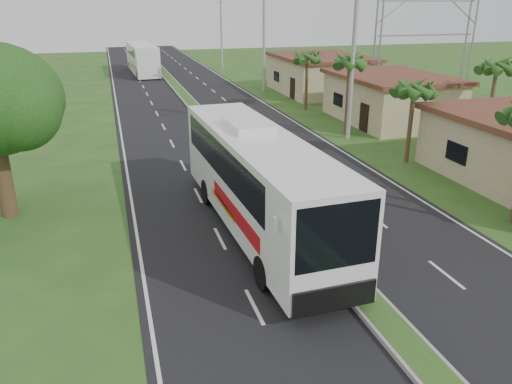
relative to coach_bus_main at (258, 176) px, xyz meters
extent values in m
plane|color=#29501D|center=(1.80, -5.38, -2.41)|extent=(180.00, 180.00, 0.00)
cube|color=black|center=(1.80, 14.62, -2.40)|extent=(14.00, 160.00, 0.02)
cube|color=gray|center=(1.80, 14.62, -2.32)|extent=(1.20, 160.00, 0.17)
cube|color=#29501D|center=(1.80, 14.62, -2.23)|extent=(0.95, 160.00, 0.02)
cube|color=silver|center=(-4.90, 14.62, -2.41)|extent=(0.12, 160.00, 0.01)
cube|color=silver|center=(8.50, 14.62, -2.41)|extent=(0.12, 160.00, 0.01)
cube|color=tan|center=(15.80, 16.62, -0.74)|extent=(7.00, 10.00, 3.35)
cube|color=brown|center=(15.80, 16.62, 1.10)|extent=(7.60, 10.60, 0.32)
cube|color=tan|center=(15.80, 30.62, -0.66)|extent=(8.00, 11.00, 3.50)
cube|color=brown|center=(15.80, 30.62, 1.25)|extent=(8.60, 11.60, 0.32)
cylinder|color=#473321|center=(11.20, 6.62, -0.11)|extent=(0.26, 0.26, 4.60)
cylinder|color=#473321|center=(10.60, 13.62, 0.29)|extent=(0.26, 0.26, 5.40)
cylinder|color=#473321|center=(11.10, 22.62, -0.01)|extent=(0.26, 0.26, 4.80)
cylinder|color=#473321|center=(19.30, 9.62, 0.19)|extent=(0.26, 0.26, 5.20)
cylinder|color=#473321|center=(-10.20, 4.62, -0.41)|extent=(0.70, 0.70, 4.00)
sphere|color=#114116|center=(-9.00, 3.62, 2.49)|extent=(3.40, 3.40, 3.40)
cylinder|color=gray|center=(10.30, 12.62, 3.59)|extent=(0.28, 0.28, 12.00)
cylinder|color=gray|center=(10.30, 32.62, 3.09)|extent=(0.28, 0.28, 11.00)
cylinder|color=gray|center=(10.30, 52.62, 2.84)|extent=(0.28, 0.28, 10.50)
cube|color=gray|center=(10.30, 52.62, 6.49)|extent=(1.20, 0.10, 0.10)
cylinder|color=gray|center=(18.80, 24.12, 3.59)|extent=(0.18, 0.18, 12.00)
cylinder|color=gray|center=(28.80, 24.12, 3.59)|extent=(0.18, 0.18, 12.00)
cylinder|color=gray|center=(18.80, 25.12, 3.59)|extent=(0.18, 0.18, 12.00)
cylinder|color=gray|center=(28.80, 25.12, 3.59)|extent=(0.18, 0.18, 12.00)
cube|color=gray|center=(23.80, 24.62, 3.59)|extent=(10.00, 0.14, 0.14)
cube|color=gray|center=(23.80, 24.62, 6.59)|extent=(10.00, 0.14, 0.14)
cube|color=white|center=(0.00, -0.07, -0.12)|extent=(3.41, 13.68, 3.56)
cube|color=black|center=(-0.03, 0.61, 0.66)|extent=(3.34, 10.97, 1.42)
cube|color=black|center=(0.29, -6.78, 0.45)|extent=(2.55, 0.25, 1.99)
cube|color=#AE0E11|center=(0.06, -1.42, -0.83)|extent=(3.13, 6.00, 0.62)
cube|color=orange|center=(-0.01, 0.27, -1.12)|extent=(3.02, 3.51, 0.28)
cube|color=white|center=(-0.06, 1.29, 1.82)|extent=(1.70, 2.78, 0.32)
cylinder|color=black|center=(-1.09, -4.41, -1.82)|extent=(0.41, 1.19, 1.18)
cylinder|color=black|center=(1.46, -4.30, -1.82)|extent=(0.41, 1.19, 1.18)
cylinder|color=black|center=(-1.43, 3.49, -1.82)|extent=(0.41, 1.19, 1.18)
cylinder|color=black|center=(1.12, 3.60, -1.82)|extent=(0.41, 1.19, 1.18)
cube|color=white|center=(-0.82, 50.65, -0.45)|extent=(3.38, 13.01, 3.59)
cube|color=black|center=(-0.85, 51.21, 0.63)|extent=(3.28, 9.65, 1.22)
cube|color=orange|center=(-0.77, 49.53, -1.13)|extent=(3.13, 6.29, 0.39)
cylinder|color=black|center=(-1.82, 45.27, -1.87)|extent=(0.38, 1.09, 1.08)
cylinder|color=black|center=(0.65, 45.38, -1.87)|extent=(0.38, 1.09, 1.08)
cylinder|color=black|center=(-2.27, 55.36, -1.87)|extent=(0.38, 1.09, 1.08)
cylinder|color=black|center=(0.20, 55.47, -1.87)|extent=(0.38, 1.09, 1.08)
imported|color=black|center=(2.51, -0.71, -1.83)|extent=(1.98, 0.67, 1.17)
imported|color=maroon|center=(2.51, -0.71, -1.05)|extent=(0.62, 0.42, 1.62)
camera|label=1|loc=(-5.38, -18.16, 6.55)|focal=35.00mm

